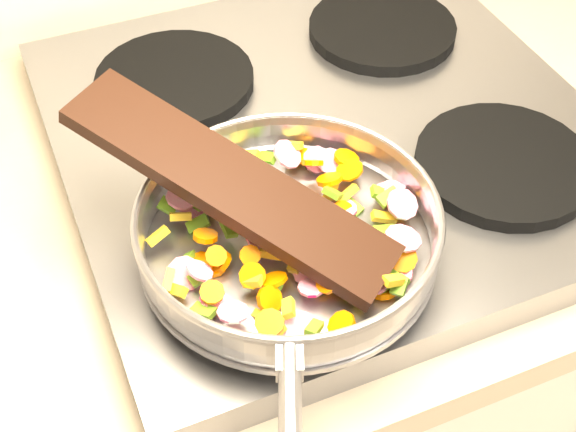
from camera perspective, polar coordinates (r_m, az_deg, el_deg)
name	(u,v)px	position (r m, az deg, el deg)	size (l,w,h in m)	color
cooktop	(329,138)	(0.93, 2.93, 5.55)	(0.60, 0.60, 0.04)	#939399
grate_fl	(260,240)	(0.78, -1.98, -1.69)	(0.19, 0.19, 0.02)	black
grate_fr	(503,164)	(0.89, 15.07, 3.60)	(0.19, 0.19, 0.02)	black
grate_bl	(175,80)	(0.98, -8.06, 9.57)	(0.19, 0.19, 0.02)	black
grate_br	(382,29)	(1.07, 6.72, 13.09)	(0.19, 0.19, 0.02)	black
saute_pan	(288,231)	(0.74, 0.00, -1.05)	(0.32, 0.47, 0.05)	#9E9EA5
vegetable_heap	(299,236)	(0.75, 0.80, -1.47)	(0.26, 0.26, 0.05)	gold
wooden_spatula	(231,184)	(0.73, -4.08, 2.29)	(0.33, 0.07, 0.02)	black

